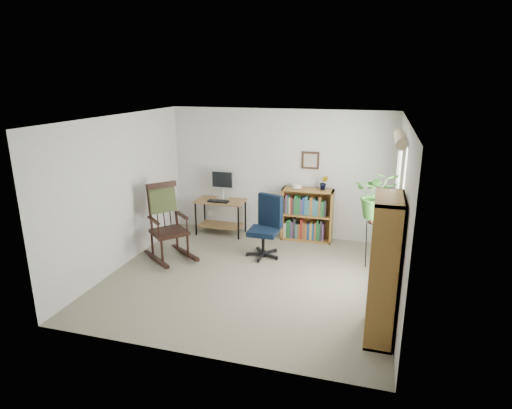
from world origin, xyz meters
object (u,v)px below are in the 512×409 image
(office_chair, at_px, (263,227))
(rocking_chair, at_px, (169,222))
(low_bookshelf, at_px, (307,215))
(desk, at_px, (221,217))
(tall_bookshelf, at_px, (384,269))

(office_chair, bearing_deg, rocking_chair, -141.46)
(rocking_chair, distance_m, low_bookshelf, 2.55)
(desk, relative_size, low_bookshelf, 0.95)
(rocking_chair, distance_m, tall_bookshelf, 3.67)
(desk, height_order, tall_bookshelf, tall_bookshelf)
(desk, distance_m, low_bookshelf, 1.68)
(office_chair, distance_m, low_bookshelf, 1.14)
(desk, xyz_separation_m, low_bookshelf, (1.67, 0.12, 0.15))
(low_bookshelf, bearing_deg, tall_bookshelf, -64.79)
(low_bookshelf, bearing_deg, rocking_chair, -144.07)
(desk, height_order, office_chair, office_chair)
(low_bookshelf, bearing_deg, office_chair, -120.66)
(low_bookshelf, distance_m, tall_bookshelf, 3.17)
(desk, bearing_deg, office_chair, -38.43)
(office_chair, distance_m, rocking_chair, 1.57)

